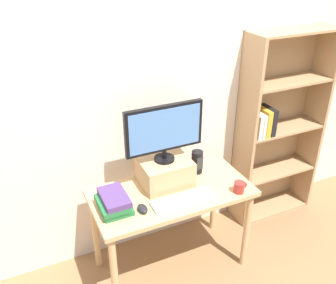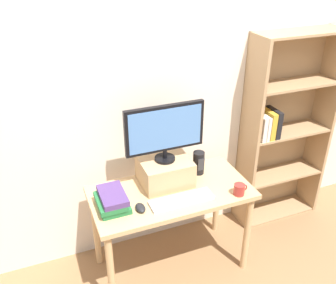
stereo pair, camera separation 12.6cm
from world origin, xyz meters
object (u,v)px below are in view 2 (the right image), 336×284
object	(u,v)px
desk	(171,202)
bookshelf_unit	(282,130)
computer_mouse	(140,208)
coffee_mug	(239,189)
riser_box	(164,171)
computer_monitor	(164,130)
book_stack	(112,201)
desk_speaker	(199,163)
keyboard	(182,200)

from	to	relation	value
desk	bookshelf_unit	size ratio (longest dim) A/B	0.68
computer_mouse	coffee_mug	size ratio (longest dim) A/B	0.98
bookshelf_unit	riser_box	xyz separation A→B (m)	(-1.17, -0.17, -0.05)
computer_monitor	book_stack	size ratio (longest dim) A/B	2.17
bookshelf_unit	book_stack	distance (m)	1.64
coffee_mug	desk_speaker	bearing A→B (deg)	112.43
computer_monitor	desk_speaker	size ratio (longest dim) A/B	3.17
riser_box	computer_mouse	bearing A→B (deg)	-137.30
desk	computer_mouse	xyz separation A→B (m)	(-0.27, -0.13, 0.12)
desk	bookshelf_unit	world-z (taller)	bookshelf_unit
desk	computer_monitor	world-z (taller)	computer_monitor
riser_box	computer_mouse	size ratio (longest dim) A/B	3.53
computer_mouse	desk_speaker	size ratio (longest dim) A/B	0.57
desk	computer_monitor	xyz separation A→B (m)	(-0.00, 0.12, 0.53)
desk	coffee_mug	xyz separation A→B (m)	(0.44, -0.22, 0.14)
desk_speaker	computer_monitor	bearing A→B (deg)	-175.79
bookshelf_unit	coffee_mug	bearing A→B (deg)	-145.04
book_stack	keyboard	bearing A→B (deg)	-13.72
riser_box	coffee_mug	world-z (taller)	riser_box
computer_mouse	book_stack	size ratio (longest dim) A/B	0.39
riser_box	desk_speaker	distance (m)	0.29
book_stack	computer_monitor	bearing A→B (deg)	19.12
desk	book_stack	bearing A→B (deg)	-175.78
desk	riser_box	size ratio (longest dim) A/B	3.19
keyboard	coffee_mug	distance (m)	0.42
keyboard	computer_mouse	size ratio (longest dim) A/B	4.38
desk	desk_speaker	bearing A→B (deg)	26.10
computer_monitor	book_stack	bearing A→B (deg)	-160.88
bookshelf_unit	computer_mouse	distance (m)	1.51
computer_monitor	keyboard	xyz separation A→B (m)	(0.02, -0.26, -0.42)
desk	computer_mouse	world-z (taller)	computer_mouse
desk	riser_box	world-z (taller)	riser_box
book_stack	desk_speaker	bearing A→B (deg)	13.37
computer_monitor	desk_speaker	bearing A→B (deg)	4.21
computer_mouse	desk_speaker	bearing A→B (deg)	25.62
riser_box	book_stack	world-z (taller)	riser_box
riser_box	coffee_mug	size ratio (longest dim) A/B	3.44
riser_box	computer_monitor	size ratio (longest dim) A/B	0.63
bookshelf_unit	book_stack	size ratio (longest dim) A/B	6.46
keyboard	computer_mouse	distance (m)	0.30
riser_box	book_stack	bearing A→B (deg)	-160.70
coffee_mug	desk_speaker	size ratio (longest dim) A/B	0.58
computer_monitor	computer_mouse	xyz separation A→B (m)	(-0.27, -0.25, -0.42)
bookshelf_unit	computer_monitor	distance (m)	1.22
riser_box	keyboard	distance (m)	0.28
computer_mouse	book_stack	world-z (taller)	book_stack
bookshelf_unit	keyboard	xyz separation A→B (m)	(-1.15, -0.43, -0.13)
desk	bookshelf_unit	xyz separation A→B (m)	(1.17, 0.29, 0.25)
coffee_mug	riser_box	bearing A→B (deg)	142.18
keyboard	desk	bearing A→B (deg)	97.94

